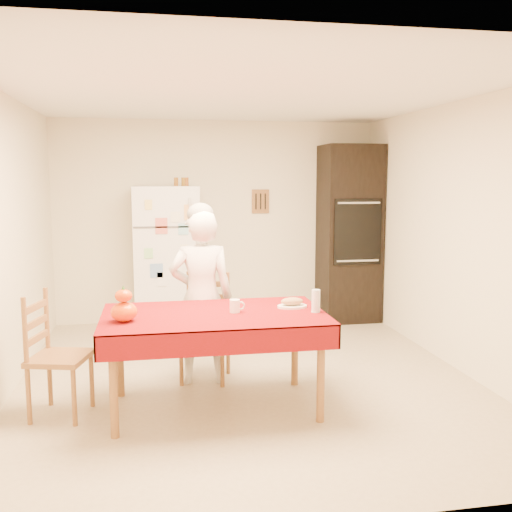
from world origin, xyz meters
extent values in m
plane|color=tan|center=(0.00, 0.00, 0.00)|extent=(4.50, 4.50, 0.00)
cube|color=beige|center=(0.00, 2.25, 1.25)|extent=(4.00, 0.02, 2.50)
cube|color=beige|center=(0.00, -2.25, 1.25)|extent=(4.00, 0.02, 2.50)
cube|color=beige|center=(-2.00, 0.00, 1.25)|extent=(0.02, 4.50, 2.50)
cube|color=beige|center=(2.00, 0.00, 1.25)|extent=(0.02, 4.50, 2.50)
cube|color=white|center=(0.00, 0.00, 2.50)|extent=(4.00, 4.50, 0.02)
cube|color=brown|center=(0.55, 2.23, 1.50)|extent=(0.22, 0.02, 0.30)
cube|color=white|center=(-0.65, 1.88, 0.85)|extent=(0.75, 0.70, 1.70)
cube|color=silver|center=(-0.39, 1.51, 1.45)|extent=(0.03, 0.03, 0.25)
cube|color=silver|center=(-0.39, 1.51, 0.70)|extent=(0.03, 0.03, 0.60)
cube|color=black|center=(1.63, 1.93, 1.10)|extent=(0.70, 0.60, 2.20)
cube|color=black|center=(1.63, 1.62, 1.15)|extent=(0.59, 0.02, 0.80)
cylinder|color=brown|center=(-1.09, -1.02, 0.35)|extent=(0.06, 0.06, 0.71)
cylinder|color=brown|center=(-1.09, -0.24, 0.35)|extent=(0.06, 0.06, 0.71)
cylinder|color=brown|center=(0.39, -1.02, 0.35)|extent=(0.06, 0.06, 0.71)
cylinder|color=brown|center=(0.39, -0.24, 0.35)|extent=(0.06, 0.06, 0.71)
cube|color=brown|center=(-0.35, -0.63, 0.73)|extent=(1.60, 0.90, 0.04)
cube|color=#5F0B05|center=(-0.35, -0.63, 0.76)|extent=(1.70, 1.00, 0.01)
cylinder|color=brown|center=(-0.59, -0.09, 0.21)|extent=(0.04, 0.04, 0.43)
cylinder|color=brown|center=(-0.49, 0.23, 0.21)|extent=(0.04, 0.04, 0.43)
cylinder|color=brown|center=(-0.24, -0.19, 0.21)|extent=(0.04, 0.04, 0.43)
cylinder|color=brown|center=(-0.15, 0.13, 0.21)|extent=(0.04, 0.04, 0.43)
cube|color=brown|center=(-0.37, 0.02, 0.45)|extent=(0.51, 0.50, 0.04)
cube|color=brown|center=(-0.32, 0.18, 0.70)|extent=(0.35, 0.13, 0.50)
cylinder|color=brown|center=(-1.39, -0.78, 0.21)|extent=(0.04, 0.04, 0.43)
cylinder|color=brown|center=(-1.72, -0.69, 0.21)|extent=(0.04, 0.04, 0.43)
cylinder|color=brown|center=(-1.30, -0.43, 0.21)|extent=(0.04, 0.04, 0.43)
cylinder|color=brown|center=(-1.63, -0.35, 0.21)|extent=(0.04, 0.04, 0.43)
cube|color=brown|center=(-1.51, -0.56, 0.45)|extent=(0.49, 0.51, 0.04)
cube|color=brown|center=(-1.68, -0.52, 0.70)|extent=(0.12, 0.36, 0.50)
imported|color=white|center=(-0.40, -0.03, 0.76)|extent=(0.59, 0.41, 1.53)
cylinder|color=white|center=(-0.19, -0.63, 0.81)|extent=(0.08, 0.08, 0.10)
ellipsoid|color=red|center=(-1.02, -0.77, 0.83)|extent=(0.19, 0.19, 0.14)
ellipsoid|color=#CB4804|center=(-1.02, -0.77, 0.95)|extent=(0.12, 0.12, 0.09)
cylinder|color=silver|center=(0.43, -0.74, 0.85)|extent=(0.07, 0.07, 0.18)
cylinder|color=white|center=(0.28, -0.55, 0.77)|extent=(0.24, 0.24, 0.02)
ellipsoid|color=tan|center=(0.28, -0.55, 0.81)|extent=(0.18, 0.10, 0.06)
cylinder|color=brown|center=(-0.52, 1.93, 1.75)|extent=(0.05, 0.05, 0.10)
cylinder|color=brown|center=(-0.43, 1.93, 1.75)|extent=(0.05, 0.05, 0.10)
cylinder|color=brown|center=(-0.40, 1.93, 1.75)|extent=(0.05, 0.05, 0.10)
camera|label=1|loc=(-0.79, -4.90, 1.79)|focal=40.00mm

